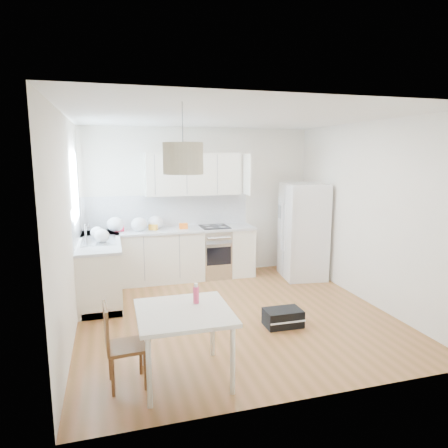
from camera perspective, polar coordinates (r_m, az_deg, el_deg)
The scene contains 29 objects.
floor at distance 5.78m, azimuth 1.36°, elevation -12.65°, with size 4.20×4.20×0.00m, color brown.
ceiling at distance 5.37m, azimuth 1.48°, elevation 15.06°, with size 4.20×4.20×0.00m, color white.
wall_back at distance 7.42m, azimuth -3.46°, elevation 3.16°, with size 4.20×4.20×0.00m, color silver.
wall_left at distance 5.19m, azimuth -21.28°, elevation -0.40°, with size 4.20×4.20×0.00m, color silver.
wall_right at distance 6.36m, azimuth 19.78°, elevation 1.47°, with size 4.20×4.20×0.00m, color silver.
window_glassblock at distance 6.28m, azimuth -20.50°, elevation 5.01°, with size 0.02×1.00×1.00m, color #BFE0F9.
cabinets_back at distance 7.19m, azimuth -7.55°, elevation -4.50°, with size 3.00×0.60×0.88m, color white.
cabinets_left at distance 6.54m, azimuth -17.25°, elevation -6.32°, with size 0.60×1.80×0.88m, color white.
counter_back at distance 7.09m, azimuth -7.63°, elevation -0.90°, with size 3.02×0.64×0.04m, color silver.
counter_left at distance 6.43m, azimuth -17.46°, elevation -2.38°, with size 0.64×1.82×0.04m, color silver.
backsplash_back at distance 7.33m, azimuth -8.03°, elevation 1.89°, with size 3.00×0.01×0.58m, color white.
backsplash_left at distance 6.39m, azimuth -20.23°, elevation 0.22°, with size 0.01×1.80×0.58m, color white.
upper_cabinets at distance 7.19m, azimuth -4.40°, elevation 7.14°, with size 1.70×0.32×0.75m, color white.
range_oven at distance 7.35m, azimuth -1.35°, elevation -4.11°, with size 0.50×0.61×0.88m, color #BABCBF, non-canonical shape.
sink at distance 6.38m, azimuth -17.47°, elevation -2.34°, with size 0.50×0.80×0.16m, color #BABCBF, non-canonical shape.
refrigerator at distance 7.38m, azimuth 11.28°, elevation -0.93°, with size 0.82×0.86×1.71m, color white, non-canonical shape.
dining_table at distance 4.03m, azimuth -5.73°, elevation -13.20°, with size 0.91×0.91×0.72m.
dining_chair at distance 4.10m, azimuth -13.77°, elevation -16.40°, with size 0.35×0.35×0.84m, color #502F18, non-canonical shape.
drink_bottle at distance 4.13m, azimuth -4.02°, elevation -9.84°, with size 0.06×0.06×0.21m, color #E43F6B.
gym_bag at distance 5.42m, azimuth 8.41°, elevation -13.09°, with size 0.48×0.31×0.22m, color black.
pendant_lamp at distance 3.84m, azimuth -5.86°, elevation 9.30°, with size 0.38×0.38×0.30m, color beige.
grocery_bag_a at distance 7.02m, azimuth -15.28°, elevation -0.06°, with size 0.28×0.24×0.25m, color white.
grocery_bag_b at distance 6.98m, azimuth -12.04°, elevation -0.03°, with size 0.27×0.23×0.24m, color white.
grocery_bag_c at distance 7.14m, azimuth -9.75°, elevation 0.25°, with size 0.26×0.22×0.24m, color white.
grocery_bag_d at distance 6.56m, azimuth -17.67°, elevation -1.16°, with size 0.21×0.18×0.19m, color white.
grocery_bag_e at distance 6.24m, azimuth -17.08°, elevation -1.60°, with size 0.22×0.19×0.20m, color white.
snack_orange at distance 7.10m, azimuth -5.82°, elevation -0.29°, with size 0.14×0.09×0.10m, color orange.
snack_yellow at distance 7.06m, azimuth -10.08°, elevation -0.45°, with size 0.14×0.09×0.10m, color orange.
snack_red at distance 7.05m, azimuth -14.80°, elevation -0.61°, with size 0.15×0.10×0.11m, color red.
Camera 1 is at (-1.61, -5.10, 2.21)m, focal length 32.00 mm.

